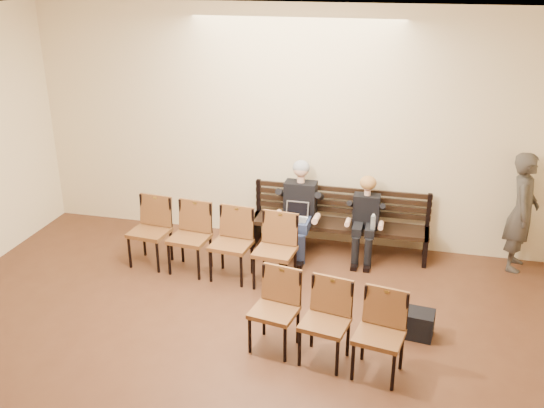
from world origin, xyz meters
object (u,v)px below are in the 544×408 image
(seated_woman, at_px, (365,224))
(laptop, at_px, (295,221))
(seated_man, at_px, (299,208))
(chair_row_front, at_px, (325,324))
(bench, at_px, (338,237))
(passerby, at_px, (523,203))
(water_bottle, at_px, (373,229))
(bag, at_px, (415,323))
(chair_row_back, at_px, (210,242))

(seated_woman, height_order, laptop, seated_woman)
(seated_man, bearing_deg, chair_row_front, -72.72)
(bench, bearing_deg, passerby, 2.30)
(bench, distance_m, laptop, 0.75)
(seated_man, height_order, passerby, passerby)
(bench, distance_m, seated_woman, 0.52)
(seated_woman, bearing_deg, passerby, 6.01)
(bench, height_order, water_bottle, water_bottle)
(seated_man, relative_size, bag, 3.23)
(seated_man, distance_m, passerby, 3.07)
(bench, bearing_deg, seated_woman, -16.95)
(bench, relative_size, chair_row_back, 1.10)
(water_bottle, distance_m, chair_row_back, 2.25)
(bench, bearing_deg, chair_row_back, -145.14)
(seated_woman, relative_size, laptop, 3.32)
(seated_man, bearing_deg, seated_woman, 0.00)
(passerby, height_order, chair_row_back, passerby)
(bag, xyz_separation_m, chair_row_back, (-2.76, 0.84, 0.33))
(bag, bearing_deg, seated_man, 133.45)
(passerby, bearing_deg, water_bottle, 113.54)
(passerby, xyz_separation_m, chair_row_back, (-4.08, -1.21, -0.48))
(seated_man, distance_m, chair_row_front, 2.68)
(bench, bearing_deg, bag, -59.12)
(seated_man, relative_size, chair_row_back, 0.58)
(chair_row_front, relative_size, chair_row_back, 0.70)
(passerby, distance_m, chair_row_front, 3.61)
(seated_woman, relative_size, passerby, 0.56)
(water_bottle, xyz_separation_m, bag, (0.64, -1.60, -0.41))
(chair_row_back, bearing_deg, seated_woman, 31.81)
(seated_woman, xyz_separation_m, chair_row_front, (-0.17, -2.55, -0.08))
(bag, bearing_deg, water_bottle, 111.90)
(seated_man, xyz_separation_m, chair_row_back, (-1.03, -0.99, -0.20))
(seated_woman, height_order, bag, seated_woman)
(bench, relative_size, water_bottle, 11.41)
(seated_woman, relative_size, water_bottle, 4.73)
(seated_woman, distance_m, chair_row_back, 2.22)
(bench, xyz_separation_m, laptop, (-0.57, -0.35, 0.34))
(seated_man, bearing_deg, bench, 11.96)
(chair_row_front, bearing_deg, chair_row_back, 149.42)
(seated_man, xyz_separation_m, chair_row_front, (0.79, -2.55, -0.22))
(laptop, relative_size, chair_row_back, 0.14)
(laptop, height_order, chair_row_front, chair_row_front)
(water_bottle, relative_size, bag, 0.54)
(chair_row_front, bearing_deg, passerby, 60.77)
(chair_row_back, bearing_deg, bag, -11.54)
(chair_row_front, bearing_deg, laptop, 119.00)
(bag, bearing_deg, passerby, 57.16)
(bench, height_order, seated_man, seated_man)
(seated_man, bearing_deg, bag, -46.55)
(seated_man, xyz_separation_m, water_bottle, (1.09, -0.22, -0.12))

